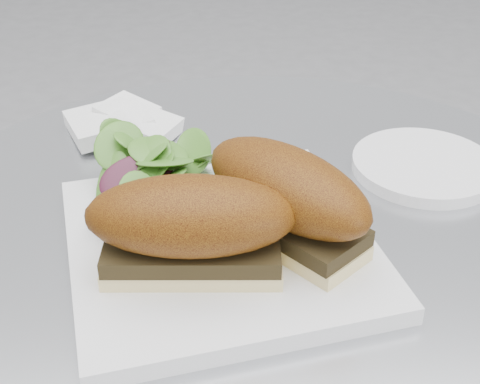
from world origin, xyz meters
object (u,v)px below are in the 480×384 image
object	(u,v)px
sandwich_left	(191,225)
sandwich_right	(286,195)
saucer	(424,166)
plate	(220,245)

from	to	relation	value
sandwich_left	sandwich_right	distance (m)	0.09
sandwich_left	sandwich_right	bearing A→B (deg)	29.34
sandwich_left	saucer	xyz separation A→B (m)	(0.24, 0.15, -0.05)
sandwich_right	saucer	distance (m)	0.21
sandwich_right	plate	bearing A→B (deg)	-133.83
plate	sandwich_right	world-z (taller)	sandwich_right
sandwich_left	plate	bearing A→B (deg)	64.31
plate	sandwich_left	size ratio (longest dim) A/B	1.49
plate	saucer	world-z (taller)	plate
plate	sandwich_right	distance (m)	0.07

